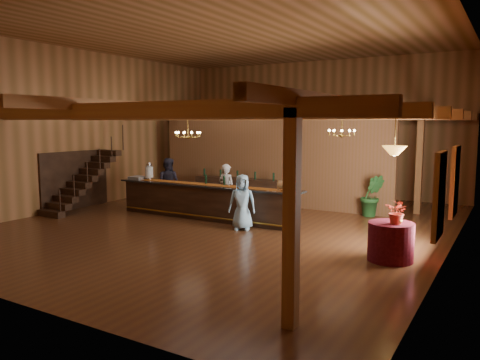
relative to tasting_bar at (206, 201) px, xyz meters
The scene contains 29 objects.
floor 1.22m from the tasting_bar, 16.03° to the right, with size 14.00×14.00×0.00m, color #482615.
ceiling 5.07m from the tasting_bar, 16.03° to the right, with size 14.00×14.00×0.00m, color #9A6641.
wall_back 7.13m from the tasting_bar, 81.13° to the left, with size 12.00×0.10×5.50m, color #996037.
wall_left 5.43m from the tasting_bar, behind, with size 0.10×14.00×5.50m, color #996037.
wall_right 7.39m from the tasting_bar, ahead, with size 0.10×14.00×5.50m, color #996037.
beam_grid 2.90m from the tasting_bar, 11.18° to the left, with size 11.90×13.90×0.39m.
support_posts 1.69m from the tasting_bar, 37.43° to the right, with size 9.20×10.20×3.20m.
partition_wall 3.40m from the tasting_bar, 80.32° to the left, with size 9.00×0.18×3.10m, color brown.
window_right_front 7.32m from the tasting_bar, 15.20° to the right, with size 0.12×1.05×1.75m, color white.
window_right_back 7.10m from the tasting_bar, ahead, with size 0.12×1.05×1.75m, color white.
staircase 4.55m from the tasting_bar, 166.71° to the right, with size 1.00×2.80×2.00m.
backroom_boxes 5.25m from the tasting_bar, 81.76° to the left, with size 4.10×0.60×1.10m.
tasting_bar is the anchor object (origin of this frame).
beverage_dispenser 2.48m from the tasting_bar, behind, with size 0.26×0.26×0.60m.
glass_rack_tray 2.81m from the tasting_bar, behind, with size 0.50×0.50×0.10m, color gray.
raffle_drum 2.76m from the tasting_bar, ahead, with size 0.34×0.24×0.30m.
bar_bottle_0 0.69m from the tasting_bar, 123.27° to the left, with size 0.07×0.07×0.30m, color black.
bar_bottle_1 0.91m from the tasting_bar, 11.80° to the left, with size 0.07×0.07×0.30m, color black.
backbar_shelf 2.87m from the tasting_bar, 100.93° to the left, with size 3.37×0.53×0.95m, color #3C2517.
round_table 6.25m from the tasting_bar, 15.32° to the right, with size 0.97×0.97×0.84m, color #5A101F.
chandelier_left 2.25m from the tasting_bar, 164.61° to the left, with size 0.80×0.80×0.74m.
chandelier_right 4.64m from the tasting_bar, 23.54° to the left, with size 0.80×0.80×0.66m.
pendant_lamp 6.52m from the tasting_bar, 15.32° to the right, with size 0.52×0.52×0.90m.
bartender 0.88m from the tasting_bar, 71.60° to the left, with size 0.61×0.40×1.67m, color silver.
staff_second 2.19m from the tasting_bar, 162.20° to the left, with size 0.86×0.67×1.77m, color black.
guest 1.91m from the tasting_bar, 22.82° to the right, with size 0.76×0.50×1.56m, color #8BB7D2.
floor_plant 5.28m from the tasting_bar, 34.09° to the left, with size 0.74×0.60×1.35m, color #1E4B1D.
table_flowers 6.43m from the tasting_bar, 15.83° to the right, with size 0.48×0.42×0.53m, color red.
table_vase 6.43m from the tasting_bar, 15.86° to the right, with size 0.16×0.16×0.33m, color olive.
Camera 1 is at (7.22, -11.52, 3.00)m, focal length 35.00 mm.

